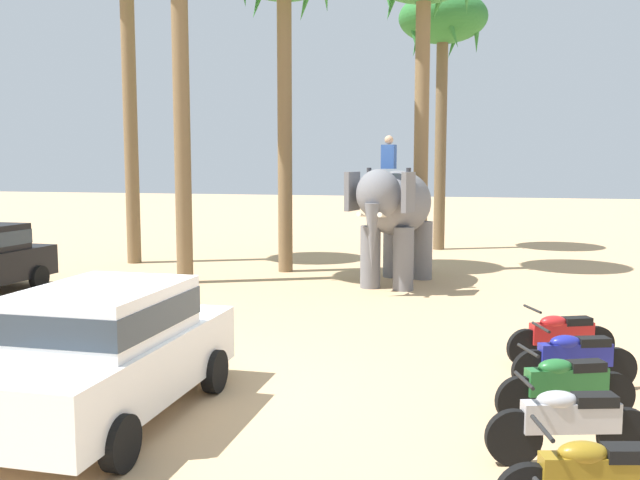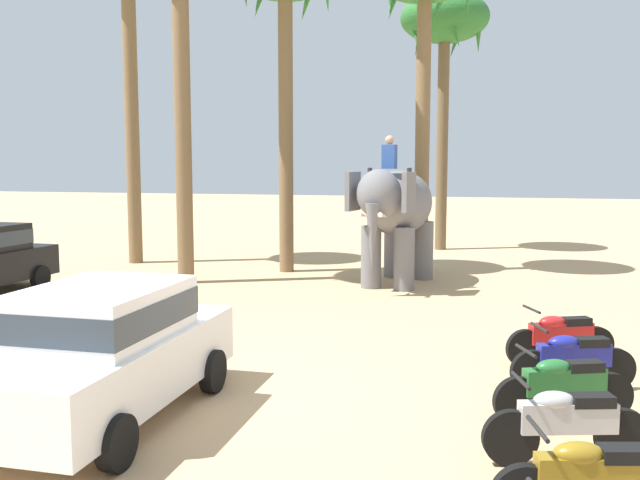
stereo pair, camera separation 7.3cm
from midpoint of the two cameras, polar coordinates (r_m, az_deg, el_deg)
ground_plane at (r=9.69m, az=-12.92°, el=-12.89°), size 120.00×120.00×0.00m
car_sedan_foreground at (r=8.90m, az=-17.14°, el=-8.51°), size 1.97×4.14×1.70m
elephant_with_mahout at (r=18.03m, az=6.45°, el=2.53°), size 2.08×3.98×3.88m
motorcycle_second_in_row at (r=6.68m, az=22.14°, el=-17.97°), size 1.76×0.69×0.94m
motorcycle_mid_row at (r=7.91m, az=20.08°, el=-14.02°), size 1.75×0.73×0.94m
motorcycle_fourth_in_row at (r=9.10m, az=19.82°, el=-11.31°), size 1.69×0.86×0.94m
motorcycle_far_in_row at (r=10.34m, az=20.50°, el=-9.23°), size 1.72×0.81×0.94m
motorcycle_end_of_row at (r=11.56m, az=19.53°, el=-7.56°), size 1.68×0.89×0.94m
palm_tree_leaning_seaward at (r=26.34m, az=10.38°, el=17.02°), size 3.20×3.20×9.33m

